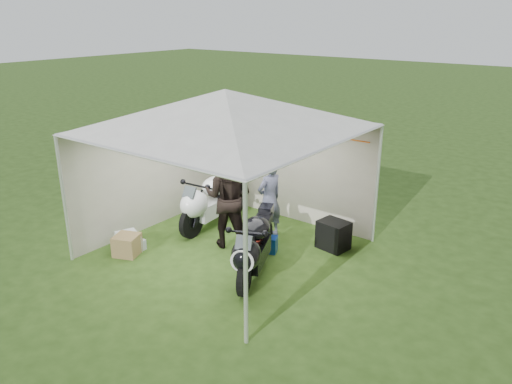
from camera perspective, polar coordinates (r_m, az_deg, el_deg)
ground at (r=9.47m, az=-3.20°, el=-6.61°), size 80.00×80.00×0.00m
canopy_tent at (r=8.66m, az=-3.39°, el=8.92°), size 5.66×5.66×3.00m
motorcycle_white at (r=10.27m, az=-5.20°, el=-0.85°), size 0.60×2.18×1.07m
motorcycle_black at (r=8.32m, az=-0.25°, el=-6.11°), size 1.07×1.96×1.02m
paddock_stand at (r=9.33m, az=1.17°, el=-5.96°), size 0.47×0.39×0.30m
person_dark_jacket at (r=9.29m, az=-3.14°, el=-0.56°), size 1.15×1.03×1.95m
person_blue_jacket at (r=9.70m, az=1.54°, el=-0.80°), size 0.49×0.64×1.59m
equipment_box at (r=9.51m, az=8.84°, el=-4.88°), size 0.60×0.51×0.54m
crate_0 at (r=9.70m, az=-14.38°, el=-5.51°), size 0.58×0.53×0.32m
crate_1 at (r=9.50m, az=-14.52°, el=-5.88°), size 0.56×0.56×0.38m
crate_2 at (r=9.68m, az=-13.44°, el=-5.88°), size 0.28×0.24×0.20m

